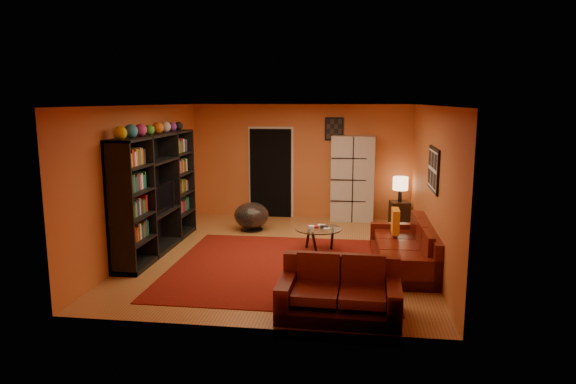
# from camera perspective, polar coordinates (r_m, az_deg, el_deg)

# --- Properties ---
(floor) EXTENTS (6.00, 6.00, 0.00)m
(floor) POSITION_cam_1_polar(r_m,az_deg,el_deg) (9.13, -0.61, -6.93)
(floor) COLOR #975D2E
(floor) RESTS_ON ground
(ceiling) EXTENTS (6.00, 6.00, 0.00)m
(ceiling) POSITION_cam_1_polar(r_m,az_deg,el_deg) (8.73, -0.64, 9.61)
(ceiling) COLOR white
(ceiling) RESTS_ON wall_back
(wall_back) EXTENTS (6.00, 0.00, 6.00)m
(wall_back) POSITION_cam_1_polar(r_m,az_deg,el_deg) (11.79, 1.45, 3.41)
(wall_back) COLOR #C05C2A
(wall_back) RESTS_ON floor
(wall_front) EXTENTS (6.00, 0.00, 6.00)m
(wall_front) POSITION_cam_1_polar(r_m,az_deg,el_deg) (5.94, -4.76, -3.35)
(wall_front) COLOR #C05C2A
(wall_front) RESTS_ON floor
(wall_left) EXTENTS (0.00, 6.00, 6.00)m
(wall_left) POSITION_cam_1_polar(r_m,az_deg,el_deg) (9.52, -15.70, 1.42)
(wall_left) COLOR #C05C2A
(wall_left) RESTS_ON floor
(wall_right) EXTENTS (0.00, 6.00, 6.00)m
(wall_right) POSITION_cam_1_polar(r_m,az_deg,el_deg) (8.84, 15.63, 0.77)
(wall_right) COLOR #C05C2A
(wall_right) RESTS_ON floor
(rug) EXTENTS (3.60, 3.60, 0.01)m
(rug) POSITION_cam_1_polar(r_m,az_deg,el_deg) (8.46, -0.62, -8.30)
(rug) COLOR #570F0A
(rug) RESTS_ON floor
(doorway) EXTENTS (0.95, 0.10, 2.04)m
(doorway) POSITION_cam_1_polar(r_m,az_deg,el_deg) (11.88, -1.93, 2.10)
(doorway) COLOR black
(doorway) RESTS_ON floor
(wall_art_right) EXTENTS (0.03, 1.00, 0.70)m
(wall_art_right) POSITION_cam_1_polar(r_m,az_deg,el_deg) (8.50, 15.87, 2.44)
(wall_art_right) COLOR black
(wall_art_right) RESTS_ON wall_right
(wall_art_back) EXTENTS (0.42, 0.03, 0.52)m
(wall_art_back) POSITION_cam_1_polar(r_m,az_deg,el_deg) (11.65, 5.16, 7.00)
(wall_art_back) COLOR black
(wall_art_back) RESTS_ON wall_back
(entertainment_unit) EXTENTS (0.45, 3.00, 2.10)m
(entertainment_unit) POSITION_cam_1_polar(r_m,az_deg,el_deg) (9.47, -14.38, -0.10)
(entertainment_unit) COLOR black
(entertainment_unit) RESTS_ON floor
(tv) EXTENTS (0.89, 0.12, 0.51)m
(tv) POSITION_cam_1_polar(r_m,az_deg,el_deg) (9.47, -14.07, -0.54)
(tv) COLOR black
(tv) RESTS_ON entertainment_unit
(sofa) EXTENTS (1.02, 2.36, 0.85)m
(sofa) POSITION_cam_1_polar(r_m,az_deg,el_deg) (8.64, 13.28, -6.25)
(sofa) COLOR #4A0F09
(sofa) RESTS_ON rug
(loveseat) EXTENTS (1.55, 0.96, 0.85)m
(loveseat) POSITION_cam_1_polar(r_m,az_deg,el_deg) (6.67, 5.75, -10.97)
(loveseat) COLOR #4A0F09
(loveseat) RESTS_ON rug
(throw_pillow) EXTENTS (0.12, 0.42, 0.42)m
(throw_pillow) POSITION_cam_1_polar(r_m,az_deg,el_deg) (9.05, 11.85, -3.19)
(throw_pillow) COLOR orange
(throw_pillow) RESTS_ON sofa
(coffee_table) EXTENTS (0.84, 0.84, 0.42)m
(coffee_table) POSITION_cam_1_polar(r_m,az_deg,el_deg) (9.22, 3.39, -4.33)
(coffee_table) COLOR silver
(coffee_table) RESTS_ON floor
(storage_cabinet) EXTENTS (0.97, 0.46, 1.91)m
(storage_cabinet) POSITION_cam_1_polar(r_m,az_deg,el_deg) (11.57, 7.20, 1.48)
(storage_cabinet) COLOR beige
(storage_cabinet) RESTS_ON floor
(bowl_chair) EXTENTS (0.73, 0.73, 0.59)m
(bowl_chair) POSITION_cam_1_polar(r_m,az_deg,el_deg) (10.73, -4.07, -2.62)
(bowl_chair) COLOR black
(bowl_chair) RESTS_ON floor
(side_table) EXTENTS (0.45, 0.45, 0.50)m
(side_table) POSITION_cam_1_polar(r_m,az_deg,el_deg) (11.53, 12.26, -2.27)
(side_table) COLOR black
(side_table) RESTS_ON floor
(table_lamp) EXTENTS (0.33, 0.33, 0.55)m
(table_lamp) POSITION_cam_1_polar(r_m,az_deg,el_deg) (11.41, 12.38, 0.87)
(table_lamp) COLOR black
(table_lamp) RESTS_ON side_table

